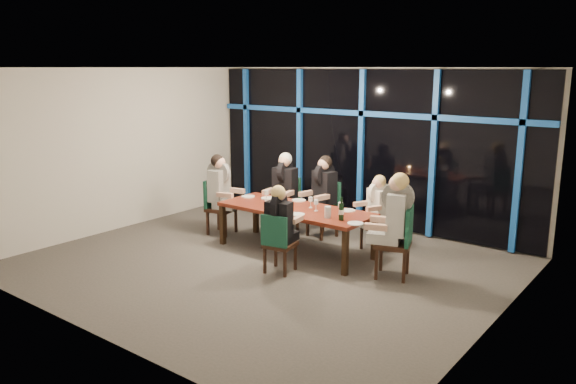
# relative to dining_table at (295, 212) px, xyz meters

# --- Properties ---
(room) EXTENTS (7.04, 7.00, 3.02)m
(room) POSITION_rel_dining_table_xyz_m (0.00, -0.80, 1.34)
(room) COLOR #534E49
(room) RESTS_ON ground
(window_wall) EXTENTS (6.86, 0.43, 2.94)m
(window_wall) POSITION_rel_dining_table_xyz_m (0.01, 2.13, 0.87)
(window_wall) COLOR black
(window_wall) RESTS_ON ground
(dining_table) EXTENTS (2.60, 1.00, 0.75)m
(dining_table) POSITION_rel_dining_table_xyz_m (0.00, 0.00, 0.00)
(dining_table) COLOR maroon
(dining_table) RESTS_ON ground
(chair_far_left) EXTENTS (0.53, 0.53, 1.01)m
(chair_far_left) POSITION_rel_dining_table_xyz_m (-0.86, 0.87, -0.12)
(chair_far_left) COLOR black
(chair_far_left) RESTS_ON ground
(chair_far_mid) EXTENTS (0.56, 0.56, 1.01)m
(chair_far_mid) POSITION_rel_dining_table_xyz_m (-0.11, 1.07, -0.12)
(chair_far_mid) COLOR black
(chair_far_mid) RESTS_ON ground
(chair_far_right) EXTENTS (0.54, 0.54, 0.87)m
(chair_far_right) POSITION_rel_dining_table_xyz_m (1.06, 0.93, -0.19)
(chair_far_right) COLOR black
(chair_far_right) RESTS_ON ground
(chair_end_left) EXTENTS (0.56, 0.56, 1.01)m
(chair_end_left) POSITION_rel_dining_table_xyz_m (-1.78, -0.02, -0.12)
(chair_end_left) COLOR black
(chair_end_left) RESTS_ON ground
(chair_end_right) EXTENTS (0.62, 0.62, 1.06)m
(chair_end_right) POSITION_rel_dining_table_xyz_m (1.91, -0.04, -0.09)
(chair_end_right) COLOR black
(chair_end_right) RESTS_ON ground
(chair_near_mid) EXTENTS (0.49, 0.49, 0.91)m
(chair_near_mid) POSITION_rel_dining_table_xyz_m (0.40, -0.98, -0.17)
(chair_near_mid) COLOR black
(chair_near_mid) RESTS_ON ground
(diner_far_left) EXTENTS (0.54, 0.66, 0.99)m
(diner_far_left) POSITION_rel_dining_table_xyz_m (-0.85, 0.79, 0.28)
(diner_far_left) COLOR black
(diner_far_left) RESTS_ON ground
(diner_far_mid) EXTENTS (0.56, 0.67, 0.98)m
(diner_far_mid) POSITION_rel_dining_table_xyz_m (-0.13, 0.99, 0.28)
(diner_far_mid) COLOR black
(diner_far_mid) RESTS_ON ground
(diner_far_right) EXTENTS (0.55, 0.60, 0.85)m
(diner_far_right) POSITION_rel_dining_table_xyz_m (1.03, 0.86, 0.16)
(diner_far_right) COLOR silver
(diner_far_right) RESTS_ON ground
(diner_end_left) EXTENTS (0.67, 0.56, 0.98)m
(diner_end_left) POSITION_rel_dining_table_xyz_m (-1.69, -0.00, 0.28)
(diner_end_left) COLOR black
(diner_end_left) RESTS_ON ground
(diner_end_right) EXTENTS (0.72, 0.63, 1.03)m
(diner_end_right) POSITION_rel_dining_table_xyz_m (1.82, -0.07, 0.33)
(diner_end_right) COLOR black
(diner_end_right) RESTS_ON ground
(diner_near_mid) EXTENTS (0.49, 0.60, 0.89)m
(diner_near_mid) POSITION_rel_dining_table_xyz_m (0.39, -0.90, 0.19)
(diner_near_mid) COLOR black
(diner_near_mid) RESTS_ON ground
(plate_far_left) EXTENTS (0.24, 0.24, 0.01)m
(plate_far_left) POSITION_rel_dining_table_xyz_m (-0.78, 0.23, 0.08)
(plate_far_left) COLOR white
(plate_far_left) RESTS_ON dining_table
(plate_far_mid) EXTENTS (0.24, 0.24, 0.01)m
(plate_far_mid) POSITION_rel_dining_table_xyz_m (-0.25, 0.44, 0.08)
(plate_far_mid) COLOR white
(plate_far_mid) RESTS_ON dining_table
(plate_far_right) EXTENTS (0.24, 0.24, 0.01)m
(plate_far_right) POSITION_rel_dining_table_xyz_m (0.79, 0.35, 0.08)
(plate_far_right) COLOR white
(plate_far_right) RESTS_ON dining_table
(plate_end_left) EXTENTS (0.24, 0.24, 0.01)m
(plate_end_left) POSITION_rel_dining_table_xyz_m (-1.14, 0.12, 0.08)
(plate_end_left) COLOR white
(plate_end_left) RESTS_ON dining_table
(plate_end_right) EXTENTS (0.24, 0.24, 0.01)m
(plate_end_right) POSITION_rel_dining_table_xyz_m (1.28, -0.24, 0.08)
(plate_end_right) COLOR white
(plate_end_right) RESTS_ON dining_table
(plate_near_mid) EXTENTS (0.24, 0.24, 0.01)m
(plate_near_mid) POSITION_rel_dining_table_xyz_m (0.29, -0.35, 0.08)
(plate_near_mid) COLOR white
(plate_near_mid) RESTS_ON dining_table
(wine_bottle) EXTENTS (0.08, 0.08, 0.35)m
(wine_bottle) POSITION_rel_dining_table_xyz_m (1.01, -0.19, 0.20)
(wine_bottle) COLOR black
(wine_bottle) RESTS_ON dining_table
(water_pitcher) EXTENTS (0.11, 0.10, 0.18)m
(water_pitcher) POSITION_rel_dining_table_xyz_m (0.77, -0.21, 0.16)
(water_pitcher) COLOR silver
(water_pitcher) RESTS_ON dining_table
(tea_light) EXTENTS (0.05, 0.05, 0.03)m
(tea_light) POSITION_rel_dining_table_xyz_m (-0.08, -0.18, 0.08)
(tea_light) COLOR #F29D48
(tea_light) RESTS_ON dining_table
(wine_glass_a) EXTENTS (0.07, 0.07, 0.18)m
(wine_glass_a) POSITION_rel_dining_table_xyz_m (-0.31, -0.06, 0.20)
(wine_glass_a) COLOR silver
(wine_glass_a) RESTS_ON dining_table
(wine_glass_b) EXTENTS (0.07, 0.07, 0.18)m
(wine_glass_b) POSITION_rel_dining_table_xyz_m (0.19, 0.16, 0.20)
(wine_glass_b) COLOR silver
(wine_glass_b) RESTS_ON dining_table
(wine_glass_c) EXTENTS (0.07, 0.07, 0.18)m
(wine_glass_c) POSITION_rel_dining_table_xyz_m (0.39, 0.03, 0.20)
(wine_glass_c) COLOR white
(wine_glass_c) RESTS_ON dining_table
(wine_glass_d) EXTENTS (0.07, 0.07, 0.18)m
(wine_glass_d) POSITION_rel_dining_table_xyz_m (-0.68, 0.07, 0.20)
(wine_glass_d) COLOR silver
(wine_glass_d) RESTS_ON dining_table
(wine_glass_e) EXTENTS (0.07, 0.07, 0.19)m
(wine_glass_e) POSITION_rel_dining_table_xyz_m (0.82, 0.08, 0.21)
(wine_glass_e) COLOR silver
(wine_glass_e) RESTS_ON dining_table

